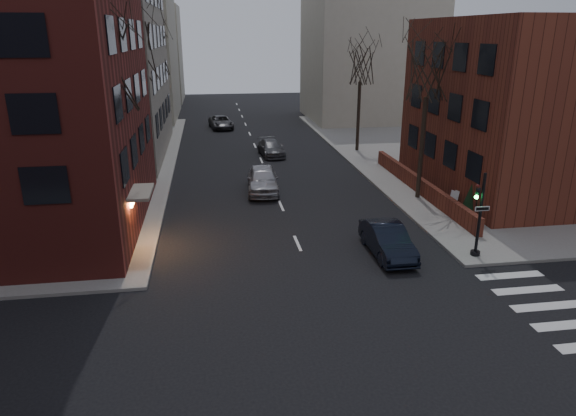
% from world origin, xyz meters
% --- Properties ---
extents(ground, '(160.00, 160.00, 0.00)m').
position_xyz_m(ground, '(0.00, 0.00, 0.00)').
color(ground, black).
rests_on(ground, ground).
extents(building_right_brick, '(12.00, 14.00, 11.00)m').
position_xyz_m(building_right_brick, '(16.50, 19.00, 5.50)').
color(building_right_brick, maroon).
rests_on(building_right_brick, ground).
extents(low_wall_right, '(0.35, 16.00, 1.00)m').
position_xyz_m(low_wall_right, '(9.30, 19.00, 0.65)').
color(low_wall_right, maroon).
rests_on(low_wall_right, sidewalk_far_right).
extents(building_distant_la, '(14.00, 16.00, 18.00)m').
position_xyz_m(building_distant_la, '(-15.00, 55.00, 9.00)').
color(building_distant_la, '#B4AC98').
rests_on(building_distant_la, ground).
extents(building_distant_ra, '(14.00, 14.00, 16.00)m').
position_xyz_m(building_distant_ra, '(15.00, 50.00, 8.00)').
color(building_distant_ra, '#B4AC98').
rests_on(building_distant_ra, ground).
extents(building_distant_lb, '(10.00, 12.00, 14.00)m').
position_xyz_m(building_distant_lb, '(-13.00, 72.00, 7.00)').
color(building_distant_lb, '#B4AC98').
rests_on(building_distant_lb, ground).
extents(traffic_signal, '(0.76, 0.44, 4.00)m').
position_xyz_m(traffic_signal, '(7.94, 8.99, 1.91)').
color(traffic_signal, black).
rests_on(traffic_signal, sidewalk_far_right).
extents(tree_left_a, '(4.18, 4.18, 10.26)m').
position_xyz_m(tree_left_a, '(-8.80, 14.00, 8.47)').
color(tree_left_a, '#2D231C').
rests_on(tree_left_a, sidewalk_far_left).
extents(tree_left_b, '(4.40, 4.40, 10.80)m').
position_xyz_m(tree_left_b, '(-8.80, 26.00, 8.91)').
color(tree_left_b, '#2D231C').
rests_on(tree_left_b, sidewalk_far_left).
extents(tree_left_c, '(3.96, 3.96, 9.72)m').
position_xyz_m(tree_left_c, '(-8.80, 40.00, 8.03)').
color(tree_left_c, '#2D231C').
rests_on(tree_left_c, sidewalk_far_left).
extents(tree_right_a, '(3.96, 3.96, 9.72)m').
position_xyz_m(tree_right_a, '(8.80, 18.00, 8.03)').
color(tree_right_a, '#2D231C').
rests_on(tree_right_a, sidewalk_far_right).
extents(tree_right_b, '(3.74, 3.74, 9.18)m').
position_xyz_m(tree_right_b, '(8.80, 32.00, 7.59)').
color(tree_right_b, '#2D231C').
rests_on(tree_right_b, sidewalk_far_right).
extents(streetlamp_near, '(0.36, 0.36, 6.28)m').
position_xyz_m(streetlamp_near, '(-8.20, 22.00, 4.24)').
color(streetlamp_near, black).
rests_on(streetlamp_near, sidewalk_far_left).
extents(streetlamp_far, '(0.36, 0.36, 6.28)m').
position_xyz_m(streetlamp_far, '(-8.20, 42.00, 4.24)').
color(streetlamp_far, black).
rests_on(streetlamp_far, sidewalk_far_left).
extents(parked_sedan, '(1.60, 4.50, 1.48)m').
position_xyz_m(parked_sedan, '(4.00, 10.00, 0.74)').
color(parked_sedan, black).
rests_on(parked_sedan, ground).
extents(car_lane_silver, '(2.38, 5.18, 1.72)m').
position_xyz_m(car_lane_silver, '(-0.80, 21.13, 0.86)').
color(car_lane_silver, '#A1A0A5').
rests_on(car_lane_silver, ground).
extents(car_lane_gray, '(2.24, 4.65, 1.30)m').
position_xyz_m(car_lane_gray, '(1.04, 31.68, 0.65)').
color(car_lane_gray, '#434348').
rests_on(car_lane_gray, ground).
extents(car_lane_far, '(2.89, 5.17, 1.37)m').
position_xyz_m(car_lane_far, '(-2.87, 45.77, 0.68)').
color(car_lane_far, '#39393D').
rests_on(car_lane_far, ground).
extents(sandwich_board, '(0.63, 0.72, 0.97)m').
position_xyz_m(sandwich_board, '(10.39, 15.88, 0.63)').
color(sandwich_board, white).
rests_on(sandwich_board, sidewalk_far_right).
extents(evergreen_shrub, '(1.28, 1.28, 1.85)m').
position_xyz_m(evergreen_shrub, '(10.50, 14.49, 1.08)').
color(evergreen_shrub, black).
rests_on(evergreen_shrub, sidewalk_far_right).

